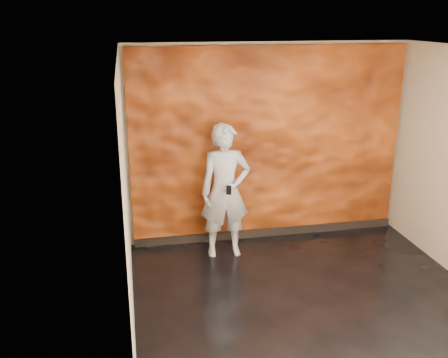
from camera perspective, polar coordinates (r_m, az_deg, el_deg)
room at (r=5.31m, az=11.04°, el=-1.19°), size 4.02×4.02×2.81m
feature_wall at (r=7.08m, az=5.16°, el=3.84°), size 3.90×0.06×2.75m
baseboard at (r=7.48m, az=4.95°, el=-6.08°), size 3.90×0.04×0.12m
man at (r=6.62m, az=0.14°, el=-1.40°), size 0.68×0.46×1.82m
phone at (r=6.35m, az=0.55°, el=-1.27°), size 0.07×0.04×0.12m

